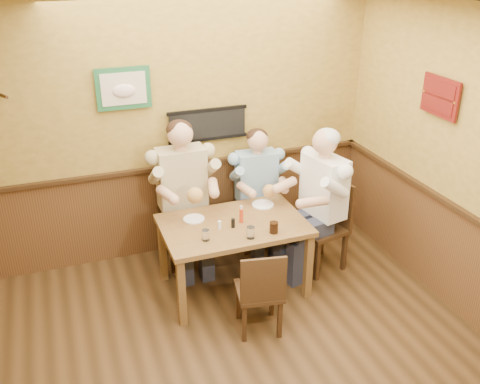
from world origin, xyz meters
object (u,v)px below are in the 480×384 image
object	(u,v)px
chair_near_side	(259,289)
chair_right_end	(321,226)
diner_tan_shirt	(183,201)
pepper_shaker	(233,223)
hot_sauce_bottle	(241,215)
chair_back_left	(184,219)
water_glass_mid	(251,233)
salt_shaker	(219,225)
dining_table	(233,231)
water_glass_left	(206,235)
diner_white_elder	(322,209)
diner_blue_polo	(256,196)
chair_back_right	(256,211)
cola_tumbler	(274,227)

from	to	relation	value
chair_near_side	chair_right_end	bearing A→B (deg)	-133.75
diner_tan_shirt	pepper_shaker	bearing A→B (deg)	-68.79
hot_sauce_bottle	chair_back_left	bearing A→B (deg)	121.18
chair_back_left	water_glass_mid	distance (m)	1.11
hot_sauce_bottle	salt_shaker	size ratio (longest dim) A/B	1.88
chair_right_end	salt_shaker	size ratio (longest dim) A/B	11.66
chair_back_left	chair_near_side	xyz separation A→B (m)	(0.33, -1.35, -0.08)
dining_table	chair_right_end	world-z (taller)	chair_right_end
water_glass_left	water_glass_mid	world-z (taller)	water_glass_mid
dining_table	diner_white_elder	distance (m)	1.00
chair_back_left	diner_blue_polo	bearing A→B (deg)	1.21
dining_table	water_glass_mid	bearing A→B (deg)	-80.37
diner_white_elder	hot_sauce_bottle	xyz separation A→B (m)	(-0.92, -0.05, 0.12)
hot_sauce_bottle	water_glass_left	bearing A→B (deg)	-153.54
chair_back_right	diner_white_elder	distance (m)	0.86
chair_back_right	water_glass_mid	world-z (taller)	chair_back_right
chair_back_right	pepper_shaker	size ratio (longest dim) A/B	9.85
diner_blue_polo	water_glass_mid	world-z (taller)	diner_blue_polo
diner_blue_polo	water_glass_mid	bearing A→B (deg)	-110.63
diner_blue_polo	pepper_shaker	distance (m)	0.97
water_glass_mid	hot_sauce_bottle	size ratio (longest dim) A/B	0.71
diner_tan_shirt	chair_right_end	bearing A→B (deg)	-25.96
chair_back_left	diner_blue_polo	distance (m)	0.86
cola_tumbler	water_glass_left	bearing A→B (deg)	172.55
chair_near_side	hot_sauce_bottle	distance (m)	0.78
chair_back_left	salt_shaker	world-z (taller)	chair_back_left
chair_near_side	diner_white_elder	bearing A→B (deg)	-133.75
chair_back_right	hot_sauce_bottle	size ratio (longest dim) A/B	5.59
chair_back_right	water_glass_mid	distance (m)	1.18
dining_table	water_glass_left	xyz separation A→B (m)	(-0.35, -0.22, 0.14)
chair_near_side	hot_sauce_bottle	size ratio (longest dim) A/B	5.36
dining_table	chair_near_side	bearing A→B (deg)	-89.92
chair_back_right	chair_right_end	size ratio (longest dim) A/B	0.90
dining_table	chair_back_left	size ratio (longest dim) A/B	1.37
chair_back_left	diner_blue_polo	size ratio (longest dim) A/B	0.80
dining_table	diner_tan_shirt	size ratio (longest dim) A/B	0.96
water_glass_left	hot_sauce_bottle	xyz separation A→B (m)	(0.43, 0.21, 0.03)
chair_back_left	chair_near_side	distance (m)	1.39
water_glass_mid	cola_tumbler	bearing A→B (deg)	4.68
hot_sauce_bottle	cola_tumbler	bearing A→B (deg)	-53.77
chair_back_right	water_glass_left	world-z (taller)	chair_back_right
diner_white_elder	hot_sauce_bottle	bearing A→B (deg)	-98.91
water_glass_mid	diner_blue_polo	bearing A→B (deg)	65.72
diner_tan_shirt	diner_blue_polo	distance (m)	0.86
dining_table	chair_right_end	distance (m)	1.02
dining_table	diner_blue_polo	bearing A→B (deg)	53.61
chair_back_left	water_glass_left	size ratio (longest dim) A/B	9.74
diner_tan_shirt	water_glass_mid	distance (m)	1.07
dining_table	salt_shaker	size ratio (longest dim) A/B	16.41
chair_right_end	water_glass_left	xyz separation A→B (m)	(-1.35, -0.26, 0.30)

